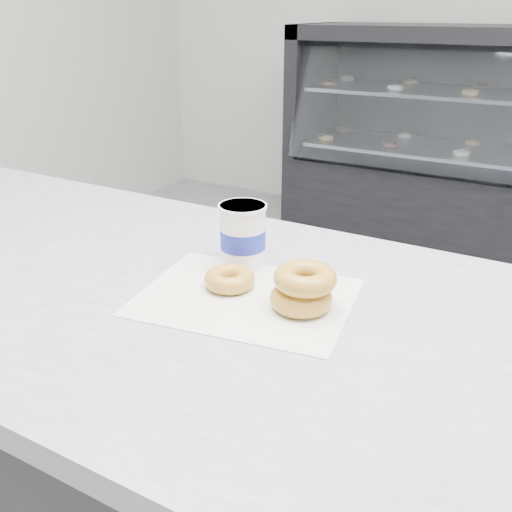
{
  "coord_description": "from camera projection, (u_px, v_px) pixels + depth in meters",
  "views": [
    {
      "loc": [
        0.34,
        -1.28,
        1.33
      ],
      "look_at": [
        -0.09,
        -0.52,
        0.95
      ],
      "focal_mm": 40.0,
      "sensor_mm": 36.0,
      "label": 1
    }
  ],
  "objects": [
    {
      "name": "coffee_cup",
      "position": [
        243.0,
        235.0,
        1.02
      ],
      "size": [
        0.1,
        0.1,
        0.12
      ],
      "rotation": [
        0.0,
        0.0,
        -0.29
      ],
      "color": "white",
      "rests_on": "counter"
    },
    {
      "name": "donut_single",
      "position": [
        230.0,
        279.0,
        0.95
      ],
      "size": [
        0.11,
        0.11,
        0.03
      ],
      "primitive_type": "torus",
      "rotation": [
        0.0,
        0.0,
        -0.29
      ],
      "color": "gold",
      "rests_on": "wax_paper"
    },
    {
      "name": "display_case",
      "position": [
        502.0,
        171.0,
        3.21
      ],
      "size": [
        2.4,
        0.74,
        1.25
      ],
      "color": "black",
      "rests_on": "ground"
    },
    {
      "name": "ground",
      "position": [
        368.0,
        491.0,
        1.71
      ],
      "size": [
        5.0,
        5.0,
        0.0
      ],
      "primitive_type": "plane",
      "color": "gray",
      "rests_on": "ground"
    },
    {
      "name": "wax_paper",
      "position": [
        246.0,
        297.0,
        0.93
      ],
      "size": [
        0.38,
        0.31,
        0.0
      ],
      "primitive_type": "cube",
      "rotation": [
        0.0,
        0.0,
        0.16
      ],
      "color": "silver",
      "rests_on": "counter"
    },
    {
      "name": "donut_stack",
      "position": [
        303.0,
        288.0,
        0.88
      ],
      "size": [
        0.13,
        0.13,
        0.07
      ],
      "color": "gold",
      "rests_on": "wax_paper"
    }
  ]
}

